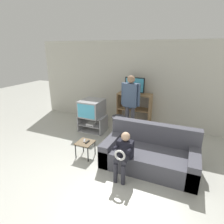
{
  "coord_description": "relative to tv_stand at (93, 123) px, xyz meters",
  "views": [
    {
      "loc": [
        1.88,
        -1.98,
        2.39
      ],
      "look_at": [
        0.15,
        1.97,
        0.9
      ],
      "focal_mm": 30.0,
      "sensor_mm": 36.0,
      "label": 1
    }
  ],
  "objects": [
    {
      "name": "ground_plane",
      "position": [
        0.74,
        -2.55,
        -0.24
      ],
      "size": [
        18.0,
        18.0,
        0.0
      ],
      "primitive_type": "plane",
      "color": "#B7B7AD"
    },
    {
      "name": "tv_stand",
      "position": [
        0.0,
        0.0,
        0.0
      ],
      "size": [
        0.78,
        0.53,
        0.48
      ],
      "color": "#A8A8AD",
      "rests_on": "ground_plane"
    },
    {
      "name": "remote_control_black",
      "position": [
        0.6,
        -1.31,
        0.14
      ],
      "size": [
        0.04,
        0.15,
        0.02
      ],
      "primitive_type": "cube",
      "rotation": [
        0.0,
        0.0,
        -0.04
      ],
      "color": "black",
      "rests_on": "snack_table"
    },
    {
      "name": "wall_back",
      "position": [
        0.74,
        1.06,
        1.06
      ],
      "size": [
        6.4,
        0.06,
        2.6
      ],
      "color": "beige",
      "rests_on": "ground_plane"
    },
    {
      "name": "couch",
      "position": [
        1.98,
        -1.07,
        0.04
      ],
      "size": [
        1.92,
        0.96,
        0.84
      ],
      "color": "#4C4C56",
      "rests_on": "ground_plane"
    },
    {
      "name": "person_seated_child",
      "position": [
        1.59,
        -1.63,
        0.3
      ],
      "size": [
        0.33,
        0.43,
        0.9
      ],
      "color": "#2D2D38",
      "rests_on": "ground_plane"
    },
    {
      "name": "folding_stool",
      "position": [
        0.94,
        -0.27,
        0.32
      ],
      "size": [
        0.4,
        0.41,
        0.69
      ],
      "color": "#99999E",
      "rests_on": "ground_plane"
    },
    {
      "name": "remote_control_white",
      "position": [
        0.5,
        -1.28,
        0.14
      ],
      "size": [
        0.1,
        0.14,
        0.02
      ],
      "primitive_type": "cube",
      "rotation": [
        0.0,
        0.0,
        0.5
      ],
      "color": "gray",
      "rests_on": "snack_table"
    },
    {
      "name": "media_shelf",
      "position": [
        1.04,
        0.78,
        0.31
      ],
      "size": [
        1.02,
        0.42,
        1.08
      ],
      "color": "#9E7A51",
      "rests_on": "ground_plane"
    },
    {
      "name": "person_standing_adult",
      "position": [
        1.1,
        0.19,
        0.8
      ],
      "size": [
        0.53,
        0.21,
        1.7
      ],
      "color": "#4C4C56",
      "rests_on": "ground_plane"
    },
    {
      "name": "television_flat",
      "position": [
        1.04,
        0.76,
        1.07
      ],
      "size": [
        0.58,
        0.2,
        0.49
      ],
      "color": "black",
      "rests_on": "media_shelf"
    },
    {
      "name": "snack_table",
      "position": [
        0.55,
        -1.32,
        0.07
      ],
      "size": [
        0.37,
        0.37,
        0.37
      ],
      "color": "brown",
      "rests_on": "ground_plane"
    },
    {
      "name": "television_main",
      "position": [
        -0.0,
        -0.01,
        0.48
      ],
      "size": [
        0.62,
        0.68,
        0.48
      ],
      "color": "#9E9EA3",
      "rests_on": "tv_stand"
    }
  ]
}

